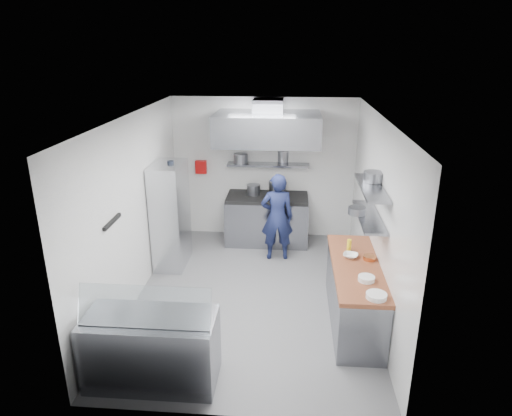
# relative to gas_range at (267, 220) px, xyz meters

# --- Properties ---
(floor) EXTENTS (5.00, 5.00, 0.00)m
(floor) POSITION_rel_gas_range_xyz_m (-0.10, -2.10, -0.45)
(floor) COLOR #555558
(floor) RESTS_ON ground
(ceiling) EXTENTS (5.00, 5.00, 0.00)m
(ceiling) POSITION_rel_gas_range_xyz_m (-0.10, -2.10, 2.35)
(ceiling) COLOR silver
(ceiling) RESTS_ON wall_back
(wall_back) EXTENTS (3.60, 2.80, 0.02)m
(wall_back) POSITION_rel_gas_range_xyz_m (-0.10, 0.40, 0.95)
(wall_back) COLOR white
(wall_back) RESTS_ON floor
(wall_front) EXTENTS (3.60, 2.80, 0.02)m
(wall_front) POSITION_rel_gas_range_xyz_m (-0.10, -4.60, 0.95)
(wall_front) COLOR white
(wall_front) RESTS_ON floor
(wall_left) EXTENTS (2.80, 5.00, 0.02)m
(wall_left) POSITION_rel_gas_range_xyz_m (-1.90, -2.10, 0.95)
(wall_left) COLOR white
(wall_left) RESTS_ON floor
(wall_right) EXTENTS (2.80, 5.00, 0.02)m
(wall_right) POSITION_rel_gas_range_xyz_m (1.70, -2.10, 0.95)
(wall_right) COLOR white
(wall_right) RESTS_ON floor
(gas_range) EXTENTS (1.60, 0.80, 0.90)m
(gas_range) POSITION_rel_gas_range_xyz_m (0.00, 0.00, 0.00)
(gas_range) COLOR gray
(gas_range) RESTS_ON floor
(cooktop) EXTENTS (1.57, 0.78, 0.06)m
(cooktop) POSITION_rel_gas_range_xyz_m (0.00, 0.00, 0.48)
(cooktop) COLOR black
(cooktop) RESTS_ON gas_range
(stock_pot_left) EXTENTS (0.26, 0.26, 0.20)m
(stock_pot_left) POSITION_rel_gas_range_xyz_m (-0.28, 0.07, 0.61)
(stock_pot_left) COLOR slate
(stock_pot_left) RESTS_ON cooktop
(stock_pot_mid) EXTENTS (0.34, 0.34, 0.24)m
(stock_pot_mid) POSITION_rel_gas_range_xyz_m (0.19, 0.22, 0.63)
(stock_pot_mid) COLOR slate
(stock_pot_mid) RESTS_ON cooktop
(over_range_shelf) EXTENTS (1.60, 0.30, 0.04)m
(over_range_shelf) POSITION_rel_gas_range_xyz_m (0.00, 0.24, 1.07)
(over_range_shelf) COLOR gray
(over_range_shelf) RESTS_ON wall_back
(shelf_pot_a) EXTENTS (0.27, 0.27, 0.18)m
(shelf_pot_a) POSITION_rel_gas_range_xyz_m (-0.54, 0.28, 1.18)
(shelf_pot_a) COLOR slate
(shelf_pot_a) RESTS_ON over_range_shelf
(shelf_pot_b) EXTENTS (0.28, 0.28, 0.22)m
(shelf_pot_b) POSITION_rel_gas_range_xyz_m (0.28, 0.49, 1.20)
(shelf_pot_b) COLOR slate
(shelf_pot_b) RESTS_ON over_range_shelf
(extractor_hood) EXTENTS (1.90, 1.15, 0.55)m
(extractor_hood) POSITION_rel_gas_range_xyz_m (0.00, -0.18, 1.85)
(extractor_hood) COLOR gray
(extractor_hood) RESTS_ON wall_back
(hood_duct) EXTENTS (0.55, 0.55, 0.24)m
(hood_duct) POSITION_rel_gas_range_xyz_m (0.00, 0.05, 2.23)
(hood_duct) COLOR slate
(hood_duct) RESTS_ON extractor_hood
(red_firebox) EXTENTS (0.22, 0.10, 0.26)m
(red_firebox) POSITION_rel_gas_range_xyz_m (-1.35, 0.34, 0.97)
(red_firebox) COLOR #B90E0F
(red_firebox) RESTS_ON wall_back
(chef) EXTENTS (0.63, 0.46, 1.61)m
(chef) POSITION_rel_gas_range_xyz_m (0.22, -0.72, 0.36)
(chef) COLOR #171E46
(chef) RESTS_ON floor
(wire_rack) EXTENTS (0.50, 0.90, 1.85)m
(wire_rack) POSITION_rel_gas_range_xyz_m (-1.63, -1.10, 0.48)
(wire_rack) COLOR silver
(wire_rack) RESTS_ON floor
(rack_bin_a) EXTENTS (0.16, 0.21, 0.18)m
(rack_bin_a) POSITION_rel_gas_range_xyz_m (-1.63, -0.98, 0.35)
(rack_bin_a) COLOR white
(rack_bin_a) RESTS_ON wire_rack
(rack_bin_b) EXTENTS (0.14, 0.17, 0.15)m
(rack_bin_b) POSITION_rel_gas_range_xyz_m (-1.63, -0.64, 0.85)
(rack_bin_b) COLOR yellow
(rack_bin_b) RESTS_ON wire_rack
(rack_jar) EXTENTS (0.11, 0.11, 0.18)m
(rack_jar) POSITION_rel_gas_range_xyz_m (-1.58, -1.06, 1.35)
(rack_jar) COLOR black
(rack_jar) RESTS_ON wire_rack
(knife_strip) EXTENTS (0.04, 0.55, 0.05)m
(knife_strip) POSITION_rel_gas_range_xyz_m (-1.88, -3.00, 1.10)
(knife_strip) COLOR black
(knife_strip) RESTS_ON wall_left
(prep_counter_base) EXTENTS (0.62, 2.00, 0.84)m
(prep_counter_base) POSITION_rel_gas_range_xyz_m (1.38, -2.70, -0.03)
(prep_counter_base) COLOR gray
(prep_counter_base) RESTS_ON floor
(prep_counter_top) EXTENTS (0.65, 2.04, 0.06)m
(prep_counter_top) POSITION_rel_gas_range_xyz_m (1.38, -2.70, 0.42)
(prep_counter_top) COLOR brown
(prep_counter_top) RESTS_ON prep_counter_base
(plate_stack_a) EXTENTS (0.25, 0.25, 0.06)m
(plate_stack_a) POSITION_rel_gas_range_xyz_m (1.50, -3.56, 0.48)
(plate_stack_a) COLOR white
(plate_stack_a) RESTS_ON prep_counter_top
(plate_stack_b) EXTENTS (0.21, 0.21, 0.06)m
(plate_stack_b) POSITION_rel_gas_range_xyz_m (1.45, -3.14, 0.48)
(plate_stack_b) COLOR white
(plate_stack_b) RESTS_ON prep_counter_top
(copper_pan) EXTENTS (0.18, 0.18, 0.06)m
(copper_pan) POSITION_rel_gas_range_xyz_m (1.58, -2.53, 0.48)
(copper_pan) COLOR #D0733A
(copper_pan) RESTS_ON prep_counter_top
(squeeze_bottle) EXTENTS (0.06, 0.06, 0.18)m
(squeeze_bottle) POSITION_rel_gas_range_xyz_m (1.32, -2.26, 0.54)
(squeeze_bottle) COLOR yellow
(squeeze_bottle) RESTS_ON prep_counter_top
(mixing_bowl) EXTENTS (0.26, 0.26, 0.05)m
(mixing_bowl) POSITION_rel_gas_range_xyz_m (1.32, -2.47, 0.48)
(mixing_bowl) COLOR white
(mixing_bowl) RESTS_ON prep_counter_top
(wall_shelf_lower) EXTENTS (0.30, 1.30, 0.04)m
(wall_shelf_lower) POSITION_rel_gas_range_xyz_m (1.54, -2.40, 1.05)
(wall_shelf_lower) COLOR gray
(wall_shelf_lower) RESTS_ON wall_right
(wall_shelf_upper) EXTENTS (0.30, 1.30, 0.04)m
(wall_shelf_upper) POSITION_rel_gas_range_xyz_m (1.54, -2.40, 1.47)
(wall_shelf_upper) COLOR gray
(wall_shelf_upper) RESTS_ON wall_right
(shelf_pot_c) EXTENTS (0.24, 0.24, 0.10)m
(shelf_pot_c) POSITION_rel_gas_range_xyz_m (1.38, -2.38, 1.12)
(shelf_pot_c) COLOR slate
(shelf_pot_c) RESTS_ON wall_shelf_lower
(shelf_pot_d) EXTENTS (0.28, 0.28, 0.14)m
(shelf_pot_d) POSITION_rel_gas_range_xyz_m (1.59, -2.19, 1.56)
(shelf_pot_d) COLOR slate
(shelf_pot_d) RESTS_ON wall_shelf_upper
(display_case) EXTENTS (1.50, 0.70, 0.85)m
(display_case) POSITION_rel_gas_range_xyz_m (-1.10, -4.10, -0.03)
(display_case) COLOR gray
(display_case) RESTS_ON floor
(display_glass) EXTENTS (1.47, 0.19, 0.42)m
(display_glass) POSITION_rel_gas_range_xyz_m (-1.10, -4.22, 0.62)
(display_glass) COLOR silver
(display_glass) RESTS_ON display_case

